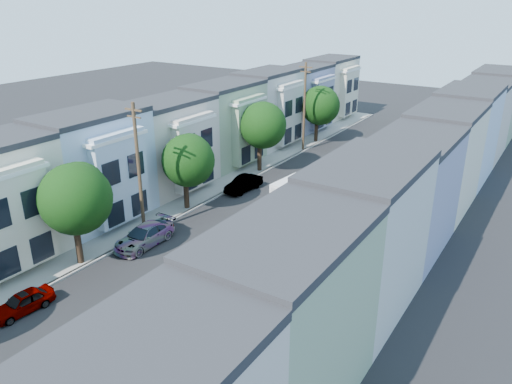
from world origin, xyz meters
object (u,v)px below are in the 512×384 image
at_px(utility_pole_near, 139,170).
at_px(parked_right_d, 399,159).
at_px(parked_left_d, 244,184).
at_px(tree_e, 320,106).
at_px(utility_pole_far, 304,107).
at_px(lead_sedan, 350,177).
at_px(tree_d, 262,125).
at_px(parked_right_b, 238,291).
at_px(tree_b, 75,199).
at_px(tree_far_r, 422,131).
at_px(parked_left_b, 23,303).
at_px(parked_right_a, 139,371).
at_px(tree_c, 187,161).
at_px(parked_left_c, 145,236).
at_px(fedex_truck, 298,191).
at_px(parked_right_c, 367,185).

distance_m(utility_pole_near, parked_right_d, 29.43).
bearing_deg(parked_left_d, tree_e, 98.97).
relative_size(utility_pole_far, lead_sedan, 2.12).
bearing_deg(tree_d, parked_right_b, -61.35).
bearing_deg(tree_b, tree_far_r, 68.05).
distance_m(parked_left_b, parked_right_a, 9.81).
height_order(tree_e, parked_left_d, tree_e).
relative_size(lead_sedan, parked_right_b, 1.17).
relative_size(tree_e, parked_right_b, 1.74).
distance_m(tree_e, parked_left_d, 18.94).
height_order(tree_c, lead_sedan, tree_c).
bearing_deg(parked_left_d, parked_left_c, -85.37).
bearing_deg(fedex_truck, tree_d, 146.01).
bearing_deg(tree_b, fedex_truck, 65.52).
xyz_separation_m(parked_left_b, parked_right_d, (9.80, 38.01, 0.06)).
height_order(utility_pole_far, parked_right_d, utility_pole_far).
xyz_separation_m(utility_pole_near, utility_pole_far, (0.00, 26.00, 0.00)).
relative_size(parked_left_d, parked_right_d, 0.86).
distance_m(utility_pole_far, parked_right_a, 39.56).
distance_m(tree_c, parked_right_d, 24.48).
bearing_deg(tree_b, parked_left_b, -75.54).
bearing_deg(parked_right_a, utility_pole_far, 105.77).
height_order(tree_b, parked_right_b, tree_b).
height_order(tree_c, tree_e, tree_e).
distance_m(tree_b, parked_left_b, 7.05).
relative_size(tree_d, parked_right_c, 1.61).
distance_m(parked_left_c, parked_left_d, 12.84).
relative_size(tree_d, lead_sedan, 1.54).
distance_m(tree_b, parked_right_c, 26.03).
relative_size(parked_left_b, parked_right_a, 0.70).
height_order(utility_pole_near, parked_left_b, utility_pole_near).
bearing_deg(utility_pole_near, parked_right_d, 67.35).
bearing_deg(parked_right_a, lead_sedan, 93.36).
bearing_deg(tree_c, parked_right_a, -56.74).
height_order(fedex_truck, parked_left_c, fedex_truck).
bearing_deg(parked_left_b, parked_right_c, 75.92).
distance_m(parked_left_d, parked_right_d, 18.20).
height_order(parked_right_a, parked_right_b, parked_right_a).
bearing_deg(utility_pole_far, tree_d, -90.01).
relative_size(tree_far_r, parked_right_d, 1.15).
bearing_deg(parked_left_c, tree_d, 93.19).
xyz_separation_m(fedex_truck, parked_right_a, (3.68, -22.48, -0.75)).
distance_m(tree_e, fedex_truck, 20.84).
relative_size(parked_right_b, parked_right_c, 0.89).
relative_size(parked_left_c, parked_right_a, 0.92).
bearing_deg(tree_d, tree_e, 90.00).
relative_size(parked_left_b, parked_right_d, 0.78).
bearing_deg(parked_left_b, tree_c, 99.70).
bearing_deg(parked_right_d, fedex_truck, -103.89).
xyz_separation_m(lead_sedan, parked_right_b, (2.19, -22.16, -0.04)).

